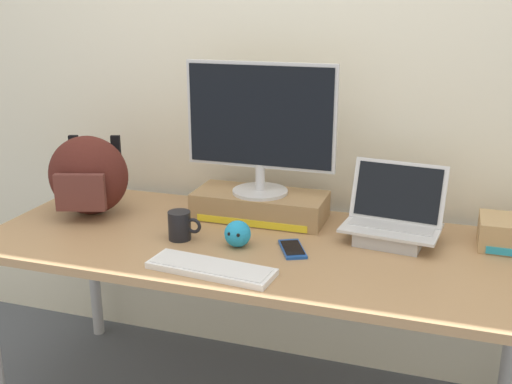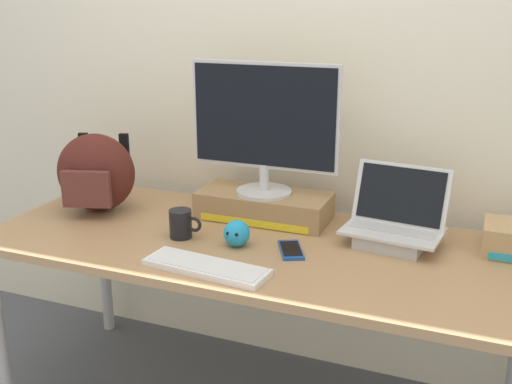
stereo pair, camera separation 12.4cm
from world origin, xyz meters
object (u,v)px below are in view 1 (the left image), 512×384
Objects in this scene: external_keyboard at (211,268)px; plush_toy at (238,234)px; toner_box_yellow at (260,206)px; desktop_monitor at (260,125)px; cell_phone at (292,249)px; messenger_backpack at (88,176)px; open_laptop at (392,226)px; coffee_mug at (180,225)px.

plush_toy is (0.01, 0.22, 0.03)m from external_keyboard.
desktop_monitor is at bearing -89.82° from toner_box_yellow.
messenger_backpack is at bearing 146.42° from cell_phone.
messenger_backpack is 0.87m from cell_phone.
cell_phone is (0.20, -0.27, -0.05)m from toner_box_yellow.
messenger_backpack is (-1.15, -0.08, 0.10)m from open_laptop.
desktop_monitor is 3.33× the size of cell_phone.
messenger_backpack is 0.48m from coffee_mug.
desktop_monitor is 0.49m from cell_phone.
messenger_backpack is at bearing 163.19° from coffee_mug.
external_keyboard is (0.00, -0.51, -0.35)m from desktop_monitor.
coffee_mug is (0.45, -0.14, -0.10)m from messenger_backpack.
open_laptop reaches higher than toner_box_yellow.
coffee_mug is at bearing 138.77° from external_keyboard.
open_laptop is 0.85× the size of external_keyboard.
desktop_monitor is 0.62m from external_keyboard.
cell_phone is (-0.31, -0.19, -0.05)m from open_laptop.
open_laptop is at bearing -8.30° from desktop_monitor.
open_laptop is at bearing 46.14° from external_keyboard.
open_laptop reaches higher than external_keyboard.
toner_box_yellow is 0.51m from open_laptop.
external_keyboard is (0.00, -0.51, -0.04)m from toner_box_yellow.
toner_box_yellow is at bearing 90.05° from desktop_monitor.
desktop_monitor is at bearing 100.72° from cell_phone.
open_laptop is at bearing 23.75° from plush_toy.
desktop_monitor is 1.63× the size of open_laptop.
desktop_monitor is 6.24× the size of plush_toy.
desktop_monitor is at bearing 95.74° from external_keyboard.
toner_box_yellow is at bearing -3.48° from messenger_backpack.
toner_box_yellow is 0.34m from cell_phone.
messenger_backpack reaches higher than open_laptop.
toner_box_yellow is 0.88× the size of desktop_monitor.
external_keyboard reaches higher than cell_phone.
desktop_monitor is at bearing 92.54° from plush_toy.
plush_toy is (0.21, 0.00, -0.01)m from coffee_mug.
open_laptop is 0.67m from external_keyboard.
messenger_backpack is 0.68m from plush_toy.
toner_box_yellow is at bearing 55.73° from coffee_mug.
open_laptop is 0.37m from cell_phone.
plush_toy is at bearing 92.78° from external_keyboard.
open_laptop reaches higher than coffee_mug.
cell_phone is 1.87× the size of plush_toy.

